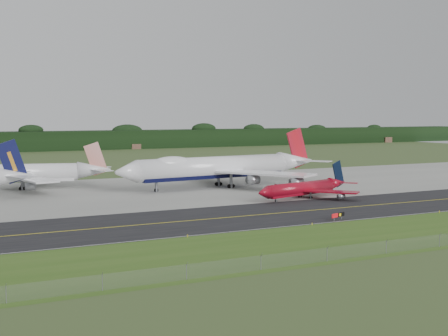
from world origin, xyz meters
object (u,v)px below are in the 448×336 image
at_px(jet_ba_747, 220,167).
at_px(jet_red_737, 305,188).
at_px(taxiway_sign, 338,215).
at_px(jet_star_tail, 22,174).

relative_size(jet_ba_747, jet_red_737, 2.07).
height_order(jet_ba_747, taxiway_sign, jet_ba_747).
distance_m(jet_star_tail, taxiway_sign, 103.76).
bearing_deg(taxiway_sign, jet_star_tail, 120.22).
height_order(jet_red_737, jet_star_tail, jet_star_tail).
bearing_deg(jet_ba_747, taxiway_sign, -93.81).
relative_size(jet_ba_747, jet_star_tail, 1.36).
xyz_separation_m(jet_ba_747, jet_star_tail, (-56.60, 23.41, -1.48)).
height_order(jet_star_tail, taxiway_sign, jet_star_tail).
distance_m(jet_ba_747, jet_red_737, 34.59).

